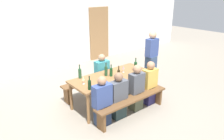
{
  "coord_description": "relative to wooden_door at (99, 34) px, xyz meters",
  "views": [
    {
      "loc": [
        -3.03,
        -3.71,
        2.69
      ],
      "look_at": [
        0.0,
        0.0,
        0.9
      ],
      "focal_mm": 34.08,
      "sensor_mm": 36.0,
      "label": 1
    }
  ],
  "objects": [
    {
      "name": "wine_bottle_3",
      "position": [
        -2.06,
        -3.32,
        -0.19
      ],
      "size": [
        0.07,
        0.07,
        0.3
      ],
      "color": "#194723",
      "rests_on": "tasting_table"
    },
    {
      "name": "seated_guest_near_3",
      "position": [
        -1.3,
        -3.89,
        -0.52
      ],
      "size": [
        0.37,
        0.24,
        1.11
      ],
      "rotation": [
        0.0,
        0.0,
        1.57
      ],
      "color": "navy",
      "rests_on": "ground"
    },
    {
      "name": "seated_guest_near_1",
      "position": [
        -2.33,
        -3.89,
        -0.54
      ],
      "size": [
        0.42,
        0.24,
        1.08
      ],
      "rotation": [
        0.0,
        0.0,
        1.57
      ],
      "color": "#293C3E",
      "rests_on": "ground"
    },
    {
      "name": "seated_guest_far_0",
      "position": [
        -1.9,
        -2.73,
        -0.51
      ],
      "size": [
        0.39,
        0.24,
        1.14
      ],
      "rotation": [
        0.0,
        0.0,
        -1.57
      ],
      "color": "#4D534A",
      "rests_on": "ground"
    },
    {
      "name": "bench_far",
      "position": [
        -2.03,
        -2.58,
        -0.7
      ],
      "size": [
        1.95,
        0.3,
        0.45
      ],
      "color": "brown",
      "rests_on": "ground"
    },
    {
      "name": "bench_near",
      "position": [
        -2.03,
        -4.04,
        -0.7
      ],
      "size": [
        1.95,
        0.3,
        0.45
      ],
      "color": "brown",
      "rests_on": "ground"
    },
    {
      "name": "wine_bottle_4",
      "position": [
        -2.71,
        -2.95,
        -0.18
      ],
      "size": [
        0.08,
        0.08,
        0.34
      ],
      "color": "#234C2D",
      "rests_on": "tasting_table"
    },
    {
      "name": "wine_bottle_5",
      "position": [
        -1.36,
        -3.44,
        -0.17
      ],
      "size": [
        0.08,
        0.08,
        0.35
      ],
      "color": "#194723",
      "rests_on": "tasting_table"
    },
    {
      "name": "wine_bottle_2",
      "position": [
        -2.14,
        -3.21,
        -0.18
      ],
      "size": [
        0.07,
        0.07,
        0.32
      ],
      "color": "#234C2D",
      "rests_on": "tasting_table"
    },
    {
      "name": "wine_glass_1",
      "position": [
        -1.31,
        -3.55,
        -0.18
      ],
      "size": [
        0.07,
        0.07,
        0.17
      ],
      "color": "silver",
      "rests_on": "tasting_table"
    },
    {
      "name": "wooden_door",
      "position": [
        0.0,
        0.0,
        0.0
      ],
      "size": [
        0.9,
        0.06,
        2.1
      ],
      "primitive_type": "cube",
      "color": "#9E7247",
      "rests_on": "ground"
    },
    {
      "name": "wine_bottle_0",
      "position": [
        -2.08,
        -3.62,
        -0.17
      ],
      "size": [
        0.06,
        0.06,
        0.35
      ],
      "color": "#332814",
      "rests_on": "tasting_table"
    },
    {
      "name": "wine_bottle_1",
      "position": [
        -2.88,
        -3.61,
        -0.19
      ],
      "size": [
        0.07,
        0.07,
        0.31
      ],
      "color": "#143319",
      "rests_on": "tasting_table"
    },
    {
      "name": "back_wall",
      "position": [
        -2.03,
        0.14,
        0.55
      ],
      "size": [
        14.0,
        0.2,
        3.2
      ],
      "primitive_type": "cube",
      "color": "white",
      "rests_on": "ground"
    },
    {
      "name": "seated_guest_near_0",
      "position": [
        -2.77,
        -3.89,
        -0.53
      ],
      "size": [
        0.4,
        0.24,
        1.11
      ],
      "rotation": [
        0.0,
        0.0,
        1.57
      ],
      "color": "navy",
      "rests_on": "ground"
    },
    {
      "name": "tasting_table",
      "position": [
        -2.03,
        -3.31,
        -0.38
      ],
      "size": [
        2.05,
        0.86,
        0.75
      ],
      "color": "olive",
      "rests_on": "ground"
    },
    {
      "name": "ground_plane",
      "position": [
        -2.03,
        -3.31,
        -1.05
      ],
      "size": [
        24.0,
        24.0,
        0.0
      ],
      "primitive_type": "plane",
      "color": "gray"
    },
    {
      "name": "seated_guest_near_2",
      "position": [
        -1.77,
        -3.89,
        -0.51
      ],
      "size": [
        0.37,
        0.24,
        1.13
      ],
      "rotation": [
        0.0,
        0.0,
        1.57
      ],
      "color": "#4E553E",
      "rests_on": "ground"
    },
    {
      "name": "wine_glass_2",
      "position": [
        -2.83,
        -3.29,
        -0.16
      ],
      "size": [
        0.07,
        0.07,
        0.19
      ],
      "color": "silver",
      "rests_on": "tasting_table"
    },
    {
      "name": "wine_glass_0",
      "position": [
        -1.65,
        -3.31,
        -0.18
      ],
      "size": [
        0.06,
        0.06,
        0.18
      ],
      "color": "silver",
      "rests_on": "tasting_table"
    },
    {
      "name": "standing_host",
      "position": [
        -0.53,
        -3.25,
        -0.23
      ],
      "size": [
        0.35,
        0.24,
        1.67
      ],
      "rotation": [
        0.0,
        0.0,
        3.14
      ],
      "color": "#354A6C",
      "rests_on": "ground"
    }
  ]
}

